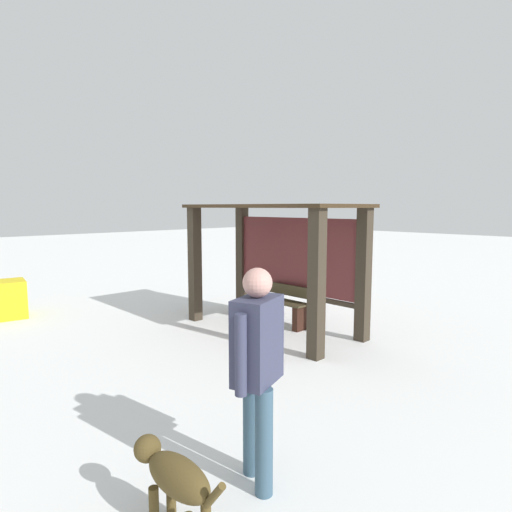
# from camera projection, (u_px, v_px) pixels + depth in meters

# --- Properties ---
(ground_plane) EXTENTS (60.00, 60.00, 0.00)m
(ground_plane) POSITION_uv_depth(u_px,v_px,m) (272.00, 329.00, 7.73)
(ground_plane) COLOR white
(bus_shelter) EXTENTS (3.30, 1.56, 2.26)m
(bus_shelter) POSITION_uv_depth(u_px,v_px,m) (280.00, 245.00, 7.70)
(bus_shelter) COLOR #352C21
(bus_shelter) RESTS_ON ground
(bench_left_inside) EXTENTS (1.00, 0.35, 0.76)m
(bench_left_inside) POSITION_uv_depth(u_px,v_px,m) (285.00, 308.00, 7.93)
(bench_left_inside) COLOR #403723
(bench_left_inside) RESTS_ON ground
(person_walking) EXTENTS (0.44, 0.62, 1.75)m
(person_walking) POSITION_uv_depth(u_px,v_px,m) (257.00, 359.00, 3.31)
(person_walking) COLOR #363952
(person_walking) RESTS_ON ground
(dog) EXTENTS (0.92, 0.27, 0.57)m
(dog) POSITION_uv_depth(u_px,v_px,m) (174.00, 477.00, 2.87)
(dog) COLOR #4F3F1E
(dog) RESTS_ON ground
(grit_bin) EXTENTS (0.78, 0.66, 0.75)m
(grit_bin) POSITION_uv_depth(u_px,v_px,m) (10.00, 299.00, 8.52)
(grit_bin) COLOR yellow
(grit_bin) RESTS_ON ground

